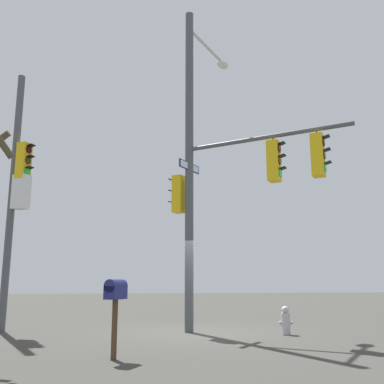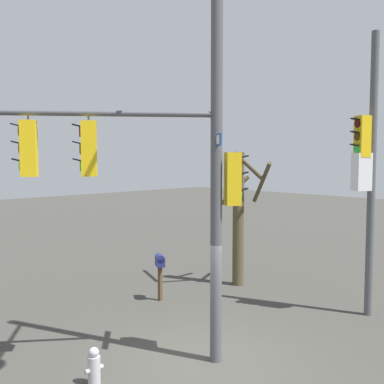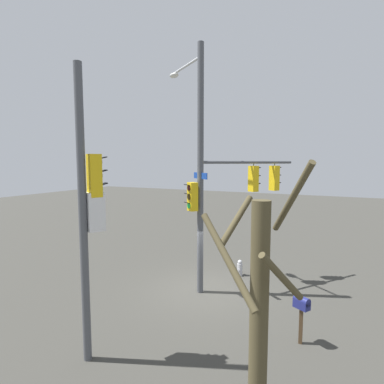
% 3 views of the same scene
% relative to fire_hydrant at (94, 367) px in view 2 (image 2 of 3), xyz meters
% --- Properties ---
extents(ground_plane, '(80.00, 80.00, 0.00)m').
position_rel_fire_hydrant_xyz_m(ground_plane, '(-2.27, 0.80, -0.34)').
color(ground_plane, '#3C3B35').
extents(main_signal_pole_assembly, '(4.36, 5.18, 9.67)m').
position_rel_fire_hydrant_xyz_m(main_signal_pole_assembly, '(-1.71, 0.51, 4.59)').
color(main_signal_pole_assembly, '#4C4F54').
rests_on(main_signal_pole_assembly, ground).
extents(secondary_pole_assembly, '(0.72, 0.51, 7.64)m').
position_rel_fire_hydrant_xyz_m(secondary_pole_assembly, '(-7.45, 1.76, 3.72)').
color(secondary_pole_assembly, '#4C4F54').
rests_on(secondary_pole_assembly, ground).
extents(fire_hydrant, '(0.38, 0.24, 0.73)m').
position_rel_fire_hydrant_xyz_m(fire_hydrant, '(0.00, 0.00, 0.00)').
color(fire_hydrant, '#B2B2B7').
rests_on(fire_hydrant, ground).
extents(mailbox, '(0.43, 0.50, 1.41)m').
position_rel_fire_hydrant_xyz_m(mailbox, '(-4.35, -3.16, 0.76)').
color(mailbox, '#4C3823').
rests_on(mailbox, ground).
extents(bare_tree_behind_pole, '(2.18, 2.18, 5.26)m').
position_rel_fire_hydrant_xyz_m(bare_tree_behind_pole, '(-7.40, -2.65, 2.14)').
color(bare_tree_behind_pole, '#4C432A').
rests_on(bare_tree_behind_pole, ground).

